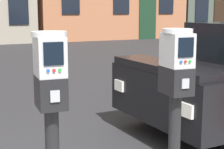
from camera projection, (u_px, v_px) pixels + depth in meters
The scene contains 2 objects.
parking_meter_near_kerb at pixel (51, 98), 2.32m from camera, with size 0.23×0.26×1.34m.
parking_meter_twin_adjacent at pixel (176, 86), 2.71m from camera, with size 0.23×0.26×1.34m.
Camera 1 is at (-1.00, -2.44, 1.62)m, focal length 59.83 mm.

